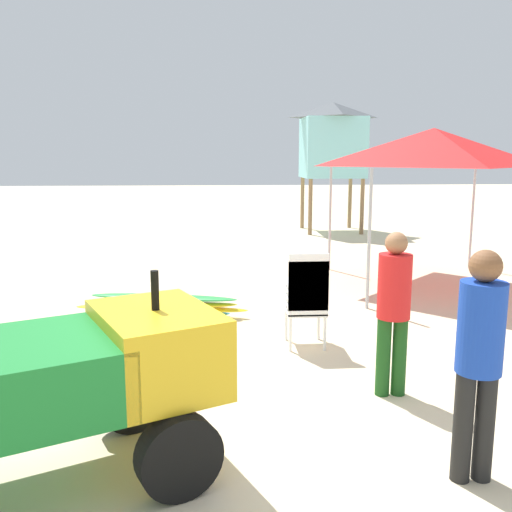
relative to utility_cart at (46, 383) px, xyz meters
name	(u,v)px	position (x,y,z in m)	size (l,w,h in m)	color
ground	(233,419)	(1.32, 0.96, -0.78)	(80.00, 80.00, 0.00)	beige
utility_cart	(46,383)	(0.00, 0.00, 0.00)	(2.81, 2.18, 1.50)	#197A2D
stacked_plastic_chairs	(307,293)	(2.27, 2.79, -0.09)	(0.48, 0.48, 1.20)	white
surfboard_pile	(162,306)	(0.37, 4.27, -0.62)	(2.49, 0.72, 0.32)	#268CCC
lifeguard_near_center	(479,351)	(3.02, -0.11, 0.20)	(0.32, 0.32, 1.71)	black
lifeguard_near_right	(394,303)	(2.88, 1.38, 0.15)	(0.32, 0.32, 1.63)	#194C19
popup_canopy	(433,147)	(4.99, 6.02, 1.69)	(3.05, 3.05, 2.81)	#B2B2B7
lifeguard_tower	(333,140)	(4.72, 13.46, 2.01)	(1.98, 1.98, 3.91)	olive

